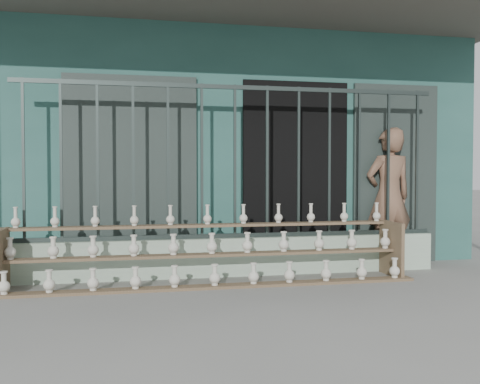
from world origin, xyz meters
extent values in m
plane|color=slate|center=(0.00, 0.00, 0.00)|extent=(60.00, 60.00, 0.00)
cube|color=#27524B|center=(0.00, 4.30, 1.60)|extent=(7.00, 5.00, 3.20)
cube|color=black|center=(0.90, 1.82, 1.20)|extent=(1.40, 0.12, 2.40)
cube|color=#1F2926|center=(-1.20, 1.78, 1.20)|extent=(1.60, 0.08, 2.40)
cube|color=#1F2926|center=(2.30, 1.78, 1.20)|extent=(1.20, 0.08, 2.40)
cube|color=#59544C|center=(0.00, 1.20, 3.15)|extent=(7.40, 2.00, 0.12)
cube|color=#9EB89E|center=(0.00, 1.30, 0.23)|extent=(5.00, 0.20, 0.45)
cube|color=#283330|center=(-2.35, 1.30, 1.35)|extent=(0.03, 0.03, 1.80)
cube|color=#283330|center=(-1.96, 1.30, 1.35)|extent=(0.03, 0.03, 1.80)
cube|color=#283330|center=(-1.57, 1.30, 1.35)|extent=(0.03, 0.03, 1.80)
cube|color=#283330|center=(-1.18, 1.30, 1.35)|extent=(0.03, 0.03, 1.80)
cube|color=#283330|center=(-0.78, 1.30, 1.35)|extent=(0.03, 0.03, 1.80)
cube|color=#283330|center=(-0.39, 1.30, 1.35)|extent=(0.03, 0.03, 1.80)
cube|color=#283330|center=(0.00, 1.30, 1.35)|extent=(0.03, 0.03, 1.80)
cube|color=#283330|center=(0.39, 1.30, 1.35)|extent=(0.03, 0.03, 1.80)
cube|color=#283330|center=(0.78, 1.30, 1.35)|extent=(0.03, 0.03, 1.80)
cube|color=#283330|center=(1.17, 1.30, 1.35)|extent=(0.03, 0.03, 1.80)
cube|color=#283330|center=(1.57, 1.30, 1.35)|extent=(0.03, 0.03, 1.80)
cube|color=#283330|center=(1.96, 1.30, 1.35)|extent=(0.03, 0.03, 1.80)
cube|color=#283330|center=(2.35, 1.30, 1.35)|extent=(0.03, 0.03, 1.80)
cube|color=#283330|center=(0.00, 1.30, 2.22)|extent=(5.00, 0.04, 0.05)
cube|color=#283330|center=(0.00, 1.30, 0.47)|extent=(5.00, 0.04, 0.05)
cube|color=brown|center=(-0.34, 0.65, 0.01)|extent=(4.50, 0.18, 0.03)
cube|color=brown|center=(-0.34, 0.90, 0.32)|extent=(4.50, 0.18, 0.03)
cube|color=brown|center=(-0.34, 1.15, 0.61)|extent=(4.50, 0.18, 0.03)
cube|color=brown|center=(-2.49, 0.90, 0.32)|extent=(0.04, 0.55, 0.64)
cube|color=brown|center=(1.81, 0.90, 0.32)|extent=(0.04, 0.55, 0.64)
imported|color=brown|center=(2.15, 1.65, 0.91)|extent=(0.70, 0.50, 1.81)
camera|label=1|loc=(-1.21, -4.88, 1.21)|focal=40.00mm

